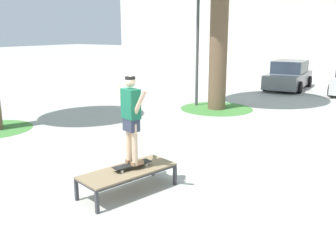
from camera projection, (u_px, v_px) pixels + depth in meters
name	position (u px, v px, depth m)	size (l,w,h in m)	color
ground_plane	(123.00, 189.00, 7.39)	(120.00, 120.00, 0.00)	#B7B5AD
skate_box	(128.00, 172.00, 7.17)	(1.26, 2.04, 0.46)	#38383D
skateboard	(132.00, 165.00, 7.21)	(0.46, 0.82, 0.09)	black
skater	(131.00, 114.00, 6.97)	(0.97, 0.42, 1.69)	beige
grass_patch_mid_back	(216.00, 109.00, 15.04)	(2.89, 2.89, 0.01)	#47893D
car_grey	(289.00, 76.00, 20.06)	(1.96, 4.22, 1.50)	slate
light_post	(198.00, 10.00, 14.79)	(0.36, 0.36, 5.83)	#4C4C51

